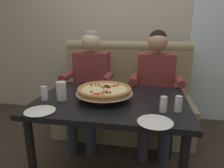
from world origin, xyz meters
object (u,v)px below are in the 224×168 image
(diner_right, at_px, (156,84))
(patio_chair, at_px, (206,73))
(plate_near_right, at_px, (155,121))
(shaker_oregano, at_px, (178,105))
(dining_table, at_px, (111,109))
(booth_bench, at_px, (124,100))
(plate_near_left, at_px, (40,110))
(drinking_glass, at_px, (62,92))
(pizza, at_px, (104,90))
(shaker_pepper_flakes, at_px, (44,94))
(shaker_parmesan, at_px, (163,105))
(diner_left, at_px, (90,80))

(diner_right, height_order, patio_chair, diner_right)
(plate_near_right, bearing_deg, diner_right, 88.18)
(shaker_oregano, xyz_separation_m, plate_near_right, (-0.16, -0.20, -0.04))
(dining_table, bearing_deg, booth_bench, 90.00)
(plate_near_left, relative_size, patio_chair, 0.25)
(diner_right, height_order, drinking_glass, diner_right)
(drinking_glass, distance_m, patio_chair, 2.88)
(plate_near_left, bearing_deg, pizza, 40.26)
(shaker_pepper_flakes, bearing_deg, shaker_parmesan, -4.56)
(diner_left, relative_size, patio_chair, 1.48)
(diner_left, xyz_separation_m, shaker_parmesan, (0.76, -0.83, 0.07))
(shaker_parmesan, height_order, drinking_glass, drinking_glass)
(diner_right, distance_m, pizza, 0.78)
(booth_bench, relative_size, shaker_oregano, 14.85)
(plate_near_right, bearing_deg, plate_near_left, 177.83)
(drinking_glass, bearing_deg, shaker_pepper_flakes, -168.93)
(booth_bench, height_order, diner_left, diner_left)
(dining_table, xyz_separation_m, plate_near_left, (-0.44, -0.34, 0.10))
(diner_left, xyz_separation_m, pizza, (0.31, -0.65, 0.10))
(diner_left, xyz_separation_m, shaker_pepper_flakes, (-0.15, -0.75, 0.08))
(pizza, distance_m, plate_near_left, 0.51)
(pizza, height_order, shaker_parmesan, shaker_parmesan)
(diner_left, xyz_separation_m, diner_right, (0.74, 0.00, 0.00))
(pizza, distance_m, shaker_pepper_flakes, 0.48)
(drinking_glass, relative_size, patio_chair, 0.17)
(booth_bench, bearing_deg, diner_right, -35.79)
(booth_bench, height_order, shaker_oregano, booth_bench)
(booth_bench, distance_m, diner_left, 0.55)
(diner_left, height_order, plate_near_left, diner_left)
(shaker_oregano, distance_m, drinking_glass, 0.89)
(dining_table, relative_size, patio_chair, 1.39)
(dining_table, xyz_separation_m, shaker_parmesan, (0.40, -0.19, 0.14))
(shaker_pepper_flakes, relative_size, drinking_glass, 0.75)
(booth_bench, bearing_deg, plate_near_right, -75.13)
(booth_bench, xyz_separation_m, patio_chair, (1.30, 1.32, 0.13))
(diner_right, xyz_separation_m, shaker_oregano, (0.13, -0.80, 0.08))
(shaker_pepper_flakes, distance_m, plate_near_right, 0.89)
(booth_bench, height_order, dining_table, booth_bench)
(shaker_oregano, bearing_deg, drinking_glass, 175.14)
(dining_table, xyz_separation_m, pizza, (-0.05, -0.01, 0.17))
(diner_right, relative_size, plate_near_right, 5.83)
(booth_bench, bearing_deg, dining_table, -90.00)
(booth_bench, bearing_deg, shaker_pepper_flakes, -117.02)
(diner_left, relative_size, shaker_oregano, 11.53)
(diner_right, xyz_separation_m, plate_near_left, (-0.81, -0.98, 0.04))
(pizza, height_order, drinking_glass, drinking_glass)
(plate_near_right, xyz_separation_m, patio_chair, (0.97, 2.59, -0.22))
(diner_left, distance_m, shaker_parmesan, 1.13)
(patio_chair, bearing_deg, plate_near_right, -110.49)
(diner_right, distance_m, shaker_pepper_flakes, 1.17)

